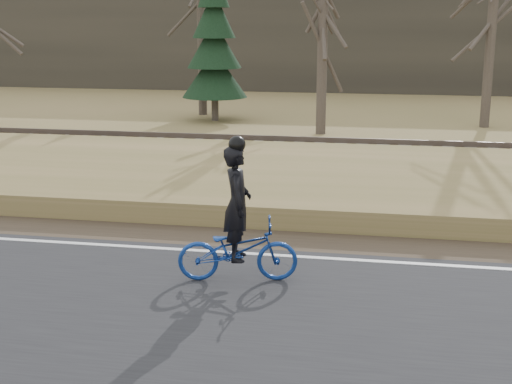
# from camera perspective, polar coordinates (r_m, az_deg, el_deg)

# --- Properties ---
(ground) EXTENTS (120.00, 120.00, 0.00)m
(ground) POSITION_cam_1_polar(r_m,az_deg,el_deg) (12.06, 11.00, -6.14)
(ground) COLOR olive
(ground) RESTS_ON ground
(road) EXTENTS (120.00, 6.00, 0.06)m
(road) POSITION_cam_1_polar(r_m,az_deg,el_deg) (9.73, 11.06, -10.95)
(road) COLOR black
(road) RESTS_ON ground
(edge_line) EXTENTS (120.00, 0.12, 0.01)m
(edge_line) POSITION_cam_1_polar(r_m,az_deg,el_deg) (12.23, 11.01, -5.54)
(edge_line) COLOR silver
(edge_line) RESTS_ON road
(shoulder) EXTENTS (120.00, 1.60, 0.04)m
(shoulder) POSITION_cam_1_polar(r_m,az_deg,el_deg) (13.19, 10.99, -4.30)
(shoulder) COLOR #473A2B
(shoulder) RESTS_ON ground
(embankment) EXTENTS (120.00, 5.00, 0.44)m
(embankment) POSITION_cam_1_polar(r_m,az_deg,el_deg) (16.02, 10.98, -0.32)
(embankment) COLOR olive
(embankment) RESTS_ON ground
(ballast) EXTENTS (120.00, 3.00, 0.45)m
(ballast) POSITION_cam_1_polar(r_m,az_deg,el_deg) (19.73, 10.95, 2.35)
(ballast) COLOR slate
(ballast) RESTS_ON ground
(railroad) EXTENTS (120.00, 2.40, 0.29)m
(railroad) POSITION_cam_1_polar(r_m,az_deg,el_deg) (19.67, 10.99, 3.21)
(railroad) COLOR black
(railroad) RESTS_ON ballast
(treeline_backdrop) EXTENTS (120.00, 4.00, 6.00)m
(treeline_backdrop) POSITION_cam_1_polar(r_m,az_deg,el_deg) (41.37, 11.05, 12.10)
(treeline_backdrop) COLOR #383328
(treeline_backdrop) RESTS_ON ground
(cyclist) EXTENTS (1.95, 0.99, 2.28)m
(cyclist) POSITION_cam_1_polar(r_m,az_deg,el_deg) (11.02, -1.49, -3.50)
(cyclist) COLOR navy
(cyclist) RESTS_ON road
(bare_tree_left) EXTENTS (0.36, 0.36, 7.92)m
(bare_tree_left) POSITION_cam_1_polar(r_m,az_deg,el_deg) (30.51, -4.40, 13.59)
(bare_tree_left) COLOR #50453A
(bare_tree_left) RESTS_ON ground
(bare_tree_near_left) EXTENTS (0.36, 0.36, 6.07)m
(bare_tree_near_left) POSITION_cam_1_polar(r_m,az_deg,el_deg) (25.38, 5.33, 11.44)
(bare_tree_near_left) COLOR #50453A
(bare_tree_near_left) RESTS_ON ground
(bare_tree_center) EXTENTS (0.36, 0.36, 7.84)m
(bare_tree_center) POSITION_cam_1_polar(r_m,az_deg,el_deg) (28.21, 18.37, 12.85)
(bare_tree_center) COLOR #50453A
(bare_tree_center) RESTS_ON ground
(conifer) EXTENTS (2.60, 2.60, 6.27)m
(conifer) POSITION_cam_1_polar(r_m,az_deg,el_deg) (28.70, -3.37, 11.61)
(conifer) COLOR #50453A
(conifer) RESTS_ON ground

